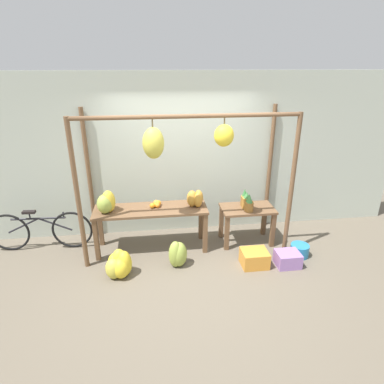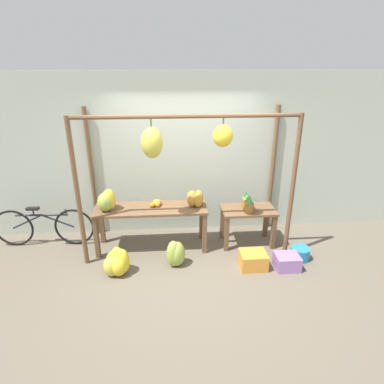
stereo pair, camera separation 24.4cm
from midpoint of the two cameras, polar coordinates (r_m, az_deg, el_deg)
ground_plane at (r=4.94m, az=1.03°, el=-13.98°), size 20.00×20.00×0.00m
shop_wall_back at (r=5.62m, az=-0.26°, el=6.45°), size 8.00×0.08×2.80m
stall_awning at (r=4.72m, az=-0.14°, el=6.47°), size 3.23×1.13×2.27m
display_table_main at (r=5.25m, az=-5.99°, el=-3.90°), size 1.81×0.56×0.73m
display_table_side at (r=5.51m, az=11.16°, el=-4.33°), size 0.88×0.53×0.65m
banana_pile_on_table at (r=5.17m, az=-13.60°, el=-1.58°), size 0.37×0.42×0.36m
orange_pile at (r=5.23m, az=-5.01°, el=-2.05°), size 0.19×0.19×0.09m
pineapple_cluster at (r=5.35m, az=11.19°, el=-1.96°), size 0.15×0.37×0.30m
banana_pile_ground_left at (r=4.91m, az=-11.76°, el=-12.22°), size 0.43×0.41×0.41m
banana_pile_ground_right at (r=4.96m, az=-1.50°, el=-10.95°), size 0.37×0.34×0.44m
fruit_crate_white at (r=5.08m, az=12.16°, el=-11.74°), size 0.40×0.34×0.25m
blue_bucket at (r=5.48m, az=19.89°, el=-10.24°), size 0.29×0.29×0.20m
parked_bicycle at (r=5.91m, az=-23.79°, el=-5.68°), size 1.67×0.10×0.70m
papaya_pile at (r=5.18m, az=2.03°, el=-1.21°), size 0.32×0.29×0.28m
fruit_crate_purple at (r=5.19m, az=17.84°, el=-11.73°), size 0.36×0.30×0.22m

